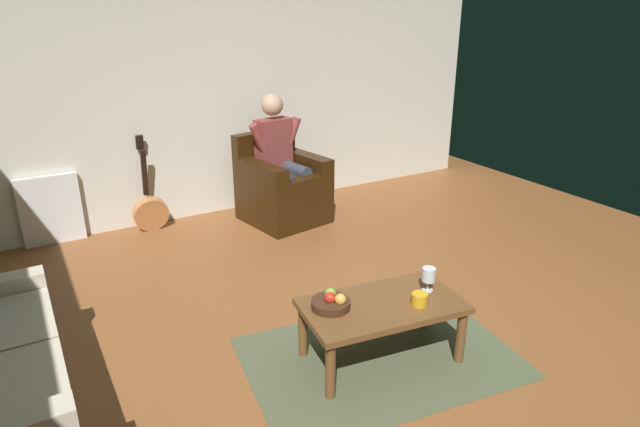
# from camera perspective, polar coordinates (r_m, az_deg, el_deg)

# --- Properties ---
(ground_plane) EXTENTS (7.35, 7.35, 0.00)m
(ground_plane) POSITION_cam_1_polar(r_m,az_deg,el_deg) (3.73, 8.89, -13.80)
(ground_plane) COLOR brown
(wall_back) EXTENTS (6.35, 0.06, 2.61)m
(wall_back) POSITION_cam_1_polar(r_m,az_deg,el_deg) (5.84, -10.02, 12.76)
(wall_back) COLOR silver
(wall_back) RESTS_ON ground
(rug) EXTENTS (1.82, 1.36, 0.01)m
(rug) POSITION_cam_1_polar(r_m,az_deg,el_deg) (3.62, 6.32, -14.75)
(rug) COLOR #4C5439
(rug) RESTS_ON ground
(armchair) EXTENTS (0.84, 0.88, 0.89)m
(armchair) POSITION_cam_1_polar(r_m,az_deg,el_deg) (5.64, -4.04, 2.62)
(armchair) COLOR black
(armchair) RESTS_ON ground
(person_seated) EXTENTS (0.63, 0.62, 1.30)m
(person_seated) POSITION_cam_1_polar(r_m,az_deg,el_deg) (5.53, -4.16, 6.24)
(person_seated) COLOR brown
(person_seated) RESTS_ON ground
(coffee_table) EXTENTS (1.05, 0.67, 0.40)m
(coffee_table) POSITION_cam_1_polar(r_m,az_deg,el_deg) (3.44, 6.54, -10.17)
(coffee_table) COLOR brown
(coffee_table) RESTS_ON ground
(guitar) EXTENTS (0.34, 0.23, 0.95)m
(guitar) POSITION_cam_1_polar(r_m,az_deg,el_deg) (5.66, -17.39, 0.37)
(guitar) COLOR #BC7743
(guitar) RESTS_ON ground
(radiator) EXTENTS (0.54, 0.06, 0.66)m
(radiator) POSITION_cam_1_polar(r_m,az_deg,el_deg) (5.65, -26.40, 0.33)
(radiator) COLOR white
(radiator) RESTS_ON ground
(wine_glass_near) EXTENTS (0.09, 0.09, 0.16)m
(wine_glass_near) POSITION_cam_1_polar(r_m,az_deg,el_deg) (3.54, 11.32, -6.44)
(wine_glass_near) COLOR silver
(wine_glass_near) RESTS_ON coffee_table
(fruit_bowl) EXTENTS (0.24, 0.24, 0.11)m
(fruit_bowl) POSITION_cam_1_polar(r_m,az_deg,el_deg) (3.32, 1.22, -9.29)
(fruit_bowl) COLOR #3F2515
(fruit_bowl) RESTS_ON coffee_table
(candle_jar) EXTENTS (0.10, 0.10, 0.08)m
(candle_jar) POSITION_cam_1_polar(r_m,az_deg,el_deg) (3.40, 10.40, -8.85)
(candle_jar) COLOR gold
(candle_jar) RESTS_ON coffee_table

